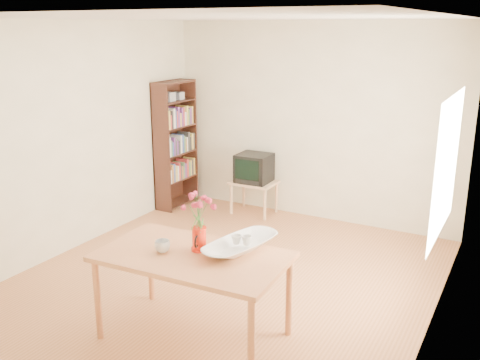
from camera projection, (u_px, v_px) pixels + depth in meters
The scene contains 11 objects.
room at pixel (228, 158), 5.15m from camera, with size 4.50×4.50×4.50m.
table at pixel (193, 263), 4.34m from camera, with size 1.56×0.94×0.75m.
tv_stand at pixel (254, 186), 7.40m from camera, with size 0.60×0.45×0.46m.
bookshelf at pixel (176, 149), 7.62m from camera, with size 0.28×0.70×1.80m.
pitcher at pixel (199, 240), 4.37m from camera, with size 0.13×0.21×0.20m.
flowers at pixel (199, 210), 4.30m from camera, with size 0.23×0.23×0.33m, color #CB2F50, non-canonical shape.
mug at pixel (162, 246), 4.35m from camera, with size 0.13×0.13×0.10m, color white.
bowl at pixel (241, 223), 4.35m from camera, with size 0.50×0.50×0.47m, color white.
teacup_a at pixel (236, 227), 4.38m from camera, with size 0.07×0.07×0.07m, color white.
teacup_b at pixel (247, 228), 4.36m from camera, with size 0.07×0.07×0.07m, color white.
television at pixel (255, 167), 7.33m from camera, with size 0.46×0.43×0.39m.
Camera 1 is at (2.55, -4.33, 2.52)m, focal length 40.00 mm.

